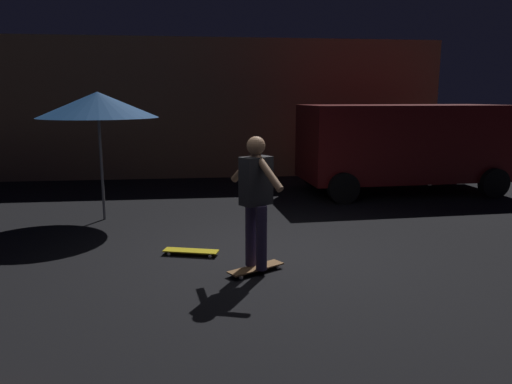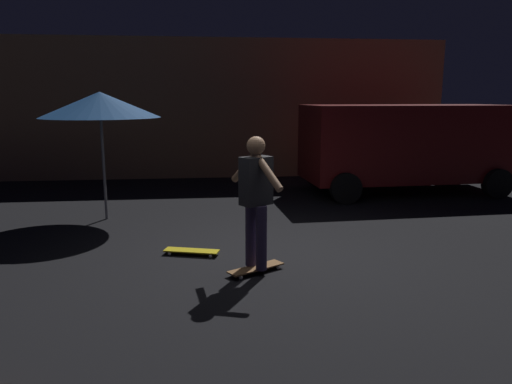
{
  "view_description": "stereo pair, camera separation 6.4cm",
  "coord_description": "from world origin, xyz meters",
  "px_view_note": "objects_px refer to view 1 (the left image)",
  "views": [
    {
      "loc": [
        -0.92,
        -6.36,
        2.21
      ],
      "look_at": [
        -0.19,
        -0.45,
        1.05
      ],
      "focal_mm": 34.36,
      "sensor_mm": 36.0,
      "label": 1
    },
    {
      "loc": [
        -0.86,
        -6.37,
        2.21
      ],
      "look_at": [
        -0.19,
        -0.45,
        1.05
      ],
      "focal_mm": 34.36,
      "sensor_mm": 36.0,
      "label": 2
    }
  ],
  "objects_px": {
    "skateboard_spare": "(191,251)",
    "skater": "(256,193)",
    "patio_umbrella": "(98,105)",
    "parked_van": "(402,143)",
    "skateboard_ridden": "(256,268)"
  },
  "relations": [
    {
      "from": "patio_umbrella",
      "to": "skateboard_ridden",
      "type": "relative_size",
      "value": 2.98
    },
    {
      "from": "patio_umbrella",
      "to": "skateboard_spare",
      "type": "relative_size",
      "value": 2.86
    },
    {
      "from": "skateboard_spare",
      "to": "skater",
      "type": "bearing_deg",
      "value": -44.29
    },
    {
      "from": "patio_umbrella",
      "to": "skater",
      "type": "height_order",
      "value": "patio_umbrella"
    },
    {
      "from": "skateboard_spare",
      "to": "skater",
      "type": "height_order",
      "value": "skater"
    },
    {
      "from": "parked_van",
      "to": "skater",
      "type": "bearing_deg",
      "value": -129.18
    },
    {
      "from": "parked_van",
      "to": "skateboard_ridden",
      "type": "bearing_deg",
      "value": -129.18
    },
    {
      "from": "skateboard_spare",
      "to": "skateboard_ridden",
      "type": "bearing_deg",
      "value": -44.29
    },
    {
      "from": "skateboard_ridden",
      "to": "skateboard_spare",
      "type": "distance_m",
      "value": 1.16
    },
    {
      "from": "patio_umbrella",
      "to": "skateboard_spare",
      "type": "height_order",
      "value": "patio_umbrella"
    },
    {
      "from": "parked_van",
      "to": "skater",
      "type": "relative_size",
      "value": 2.81
    },
    {
      "from": "skateboard_spare",
      "to": "patio_umbrella",
      "type": "bearing_deg",
      "value": 124.86
    },
    {
      "from": "parked_van",
      "to": "skateboard_ridden",
      "type": "distance_m",
      "value": 6.48
    },
    {
      "from": "skateboard_spare",
      "to": "parked_van",
      "type": "bearing_deg",
      "value": 40.37
    },
    {
      "from": "parked_van",
      "to": "skateboard_spare",
      "type": "relative_size",
      "value": 5.84
    }
  ]
}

